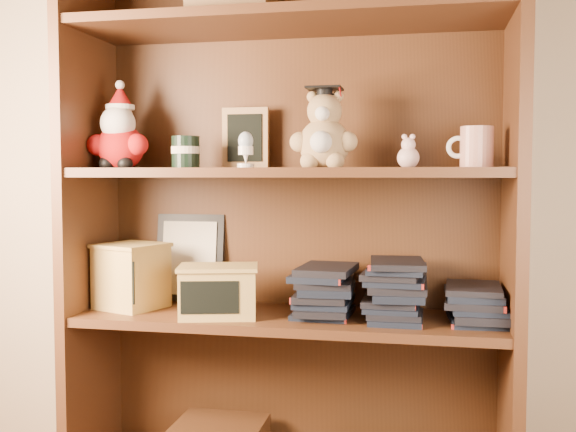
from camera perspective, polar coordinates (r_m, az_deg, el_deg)
name	(u,v)px	position (r m, az deg, el deg)	size (l,w,h in m)	color
bookcase	(291,230)	(1.88, 0.23, -1.16)	(1.20, 0.35, 1.60)	#4F2B16
shelf_lower	(288,319)	(1.86, 0.00, -8.71)	(1.14, 0.33, 0.02)	#4F2B16
shelf_upper	(288,173)	(1.82, 0.00, 3.70)	(1.14, 0.33, 0.02)	#4F2B16
santa_plush	(120,135)	(1.97, -14.07, 6.65)	(0.18, 0.13, 0.26)	#A50F0F
teachers_tin	(186,152)	(1.90, -8.66, 5.40)	(0.08, 0.08, 0.09)	black
chalkboard_plaque	(246,139)	(1.97, -3.62, 6.51)	(0.14, 0.07, 0.18)	#9E7547
egg_cup	(246,148)	(1.77, -3.60, 5.75)	(0.04, 0.04, 0.09)	white
grad_teddy_bear	(324,136)	(1.80, 3.07, 6.75)	(0.18, 0.16, 0.22)	tan
pink_figurine	(408,155)	(1.78, 10.15, 5.14)	(0.06, 0.06, 0.09)	beige
teacher_mug	(476,147)	(1.79, 15.61, 5.64)	(0.12, 0.08, 0.10)	silver
certificate_frame	(190,258)	(2.06, -8.30, -3.51)	(0.21, 0.05, 0.26)	black
treats_box	(131,275)	(1.98, -13.12, -4.92)	(0.22, 0.22, 0.18)	tan
pencils_box	(218,291)	(1.83, -5.94, -6.31)	(0.24, 0.20, 0.14)	tan
book_stack_left	(324,293)	(1.83, 3.11, -6.49)	(0.14, 0.20, 0.13)	black
book_stack_mid	(394,289)	(1.81, 8.98, -6.13)	(0.14, 0.20, 0.16)	black
book_stack_right	(478,304)	(1.82, 15.76, -7.20)	(0.14, 0.20, 0.10)	black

